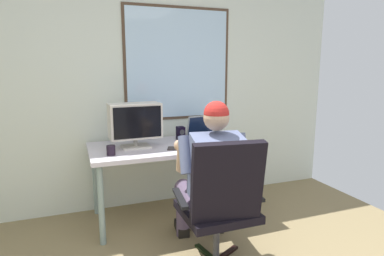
{
  "coord_description": "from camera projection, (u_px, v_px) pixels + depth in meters",
  "views": [
    {
      "loc": [
        -0.59,
        -0.89,
        1.5
      ],
      "look_at": [
        0.36,
        1.66,
        0.99
      ],
      "focal_mm": 30.5,
      "sensor_mm": 36.0,
      "label": 1
    }
  ],
  "objects": [
    {
      "name": "wall_rear",
      "position": [
        132.0,
        87.0,
        3.43
      ],
      "size": [
        4.9,
        0.08,
        2.56
      ],
      "color": "silver",
      "rests_on": "ground"
    },
    {
      "name": "desk",
      "position": [
        170.0,
        152.0,
        3.22
      ],
      "size": [
        1.53,
        0.78,
        0.75
      ],
      "color": "gray",
      "rests_on": "ground"
    },
    {
      "name": "office_chair",
      "position": [
        222.0,
        200.0,
        2.32
      ],
      "size": [
        0.65,
        0.61,
        1.03
      ],
      "color": "black",
      "rests_on": "ground"
    },
    {
      "name": "person_seated",
      "position": [
        211.0,
        176.0,
        2.57
      ],
      "size": [
        0.56,
        0.82,
        1.26
      ],
      "color": "#56465E",
      "rests_on": "ground"
    },
    {
      "name": "crt_monitor",
      "position": [
        135.0,
        121.0,
        3.05
      ],
      "size": [
        0.48,
        0.25,
        0.42
      ],
      "color": "beige",
      "rests_on": "desk"
    },
    {
      "name": "laptop",
      "position": [
        205.0,
        134.0,
        3.41
      ],
      "size": [
        0.4,
        0.38,
        0.25
      ],
      "color": "#959A9D",
      "rests_on": "desk"
    },
    {
      "name": "wine_glass",
      "position": [
        194.0,
        139.0,
        3.06
      ],
      "size": [
        0.09,
        0.09,
        0.14
      ],
      "color": "silver",
      "rests_on": "desk"
    },
    {
      "name": "desk_speaker",
      "position": [
        181.0,
        133.0,
        3.4
      ],
      "size": [
        0.08,
        0.1,
        0.14
      ],
      "color": "black",
      "rests_on": "desk"
    },
    {
      "name": "cd_case",
      "position": [
        175.0,
        148.0,
        3.05
      ],
      "size": [
        0.18,
        0.17,
        0.01
      ],
      "color": "#2D2525",
      "rests_on": "desk"
    },
    {
      "name": "coffee_mug",
      "position": [
        111.0,
        150.0,
        2.82
      ],
      "size": [
        0.08,
        0.08,
        0.09
      ],
      "color": "black",
      "rests_on": "desk"
    }
  ]
}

